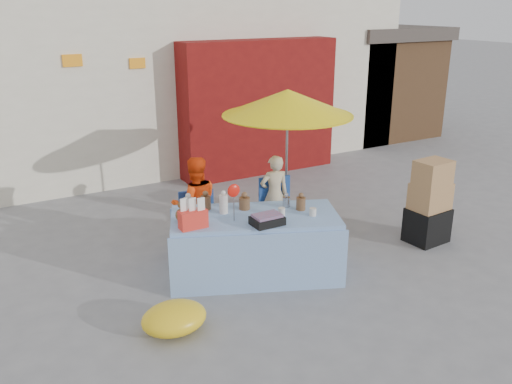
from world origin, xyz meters
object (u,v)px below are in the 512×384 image
chair_right (279,219)px  umbrella (288,103)px  market_table (254,244)px  box_stack (429,205)px  vendor_orange (195,205)px  chair_left (201,236)px  vendor_beige (274,195)px

chair_right → umbrella: bearing=54.6°
market_table → box_stack: size_ratio=1.90×
market_table → box_stack: (2.64, -0.35, 0.15)m
chair_right → vendor_orange: vendor_orange is taller
chair_right → box_stack: bearing=-24.3°
market_table → chair_left: 0.95m
chair_right → vendor_beige: size_ratio=0.71×
umbrella → box_stack: umbrella is taller
market_table → chair_left: size_ratio=2.71×
chair_right → vendor_beige: bearing=102.1°
market_table → chair_right: market_table is taller
vendor_orange → box_stack: vendor_orange is taller
chair_left → vendor_beige: size_ratio=0.71×
market_table → vendor_orange: 1.10m
vendor_orange → umbrella: size_ratio=0.64×
chair_left → market_table: bearing=-57.6°
box_stack → umbrella: bearing=133.7°
vendor_beige → umbrella: 1.34m
chair_right → vendor_orange: bearing=-175.3°
vendor_beige → umbrella: size_ratio=0.57×
umbrella → box_stack: bearing=-46.3°
chair_right → umbrella: (0.30, 0.28, 1.64)m
umbrella → box_stack: (1.44, -1.50, -1.33)m
chair_right → vendor_beige: (-0.00, 0.13, 0.34)m
chair_left → umbrella: (1.55, 0.28, 1.64)m
chair_right → box_stack: (1.73, -1.22, 0.30)m
market_table → umbrella: umbrella is taller
market_table → vendor_orange: vendor_orange is taller
vendor_beige → box_stack: 2.20m
chair_right → vendor_beige: 0.37m
chair_right → box_stack: 2.14m
chair_right → vendor_beige: vendor_beige is taller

